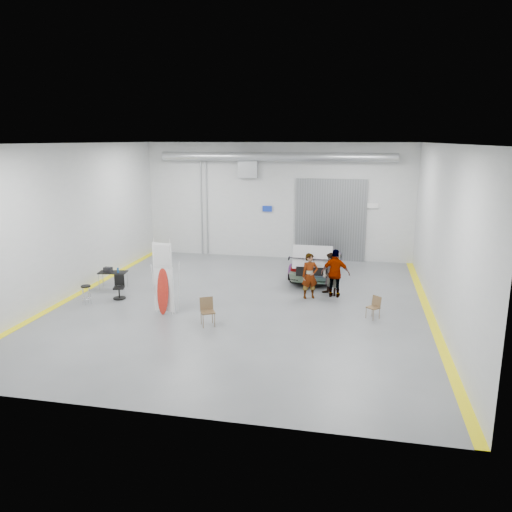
% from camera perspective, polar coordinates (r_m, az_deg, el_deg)
% --- Properties ---
extents(ground, '(16.00, 16.00, 0.00)m').
position_cam_1_polar(ground, '(19.13, -1.56, -5.53)').
color(ground, '#5A5D61').
rests_on(ground, ground).
extents(room_shell, '(14.02, 16.18, 6.01)m').
position_cam_1_polar(room_shell, '(20.35, 0.46, 7.38)').
color(room_shell, '#BABCBF').
rests_on(room_shell, ground).
extents(sedan_car, '(2.30, 4.99, 1.41)m').
position_cam_1_polar(sedan_car, '(23.12, 6.91, -0.50)').
color(sedan_car, white).
rests_on(sedan_car, ground).
extents(person_a, '(0.78, 0.66, 1.82)m').
position_cam_1_polar(person_a, '(19.72, 6.17, -2.27)').
color(person_a, '#8F614E').
rests_on(person_a, ground).
extents(person_b, '(1.07, 1.03, 1.74)m').
position_cam_1_polar(person_b, '(20.21, 8.60, -2.08)').
color(person_b, '#45667E').
rests_on(person_b, ground).
extents(person_c, '(1.15, 0.54, 1.94)m').
position_cam_1_polar(person_c, '(19.99, 9.06, -1.96)').
color(person_c, '#9C5534').
rests_on(person_c, ground).
extents(surfboard_display, '(0.78, 0.29, 2.77)m').
position_cam_1_polar(surfboard_display, '(18.04, -10.49, -3.18)').
color(surfboard_display, white).
rests_on(surfboard_display, ground).
extents(folding_chair_near, '(0.60, 0.65, 0.95)m').
position_cam_1_polar(folding_chair_near, '(17.00, -5.51, -6.98)').
color(folding_chair_near, brown).
rests_on(folding_chair_near, ground).
extents(folding_chair_far, '(0.52, 0.59, 0.80)m').
position_cam_1_polar(folding_chair_far, '(18.05, 13.20, -6.22)').
color(folding_chair_far, brown).
rests_on(folding_chair_far, ground).
extents(shop_stool, '(0.38, 0.38, 0.75)m').
position_cam_1_polar(shop_stool, '(20.06, -18.81, -4.25)').
color(shop_stool, black).
rests_on(shop_stool, ground).
extents(work_table, '(1.23, 0.75, 0.95)m').
position_cam_1_polar(work_table, '(21.76, -16.19, -1.74)').
color(work_table, '#9A9DA3').
rests_on(work_table, ground).
extents(office_chair, '(0.50, 0.53, 0.92)m').
position_cam_1_polar(office_chair, '(20.41, -15.32, -3.61)').
color(office_chair, black).
rests_on(office_chair, ground).
extents(trunk_lid, '(1.65, 1.00, 0.04)m').
position_cam_1_polar(trunk_lid, '(20.83, 6.45, 0.05)').
color(trunk_lid, silver).
rests_on(trunk_lid, sedan_car).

